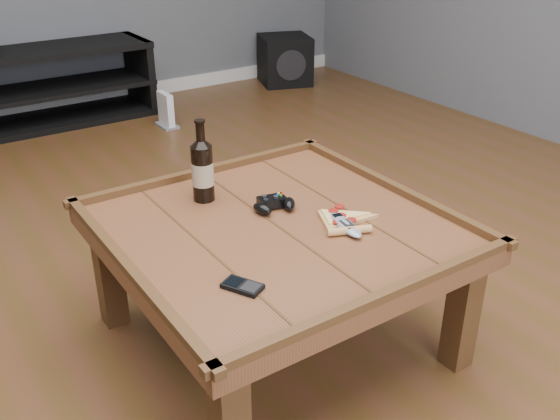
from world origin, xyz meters
TOP-DOWN VIEW (x-y plane):
  - ground at (0.00, 0.00)m, footprint 6.00×6.00m
  - baseboard at (0.00, 2.99)m, footprint 5.00×0.02m
  - coffee_table at (0.00, 0.00)m, footprint 1.03×1.03m
  - media_console at (0.00, 2.75)m, footprint 1.40×0.45m
  - beer_bottle at (-0.10, 0.29)m, footprint 0.07×0.07m
  - game_controller at (0.05, 0.10)m, footprint 0.16×0.12m
  - pizza_slice at (0.18, -0.10)m, footprint 0.24×0.29m
  - smartphone at (-0.27, -0.24)m, footprint 0.10×0.12m
  - remote_control at (0.16, -0.13)m, footprint 0.08×0.18m
  - subwoofer at (1.89, 2.71)m, footprint 0.48×0.48m
  - game_console at (0.63, 2.26)m, footprint 0.10×0.18m

SIDE VIEW (x-z plane):
  - ground at x=0.00m, z-range 0.00..0.00m
  - baseboard at x=0.00m, z-range 0.00..0.10m
  - game_console at x=0.63m, z-range -0.01..0.22m
  - subwoofer at x=1.89m, z-range 0.00..0.38m
  - media_console at x=0.00m, z-range 0.00..0.50m
  - coffee_table at x=0.00m, z-range 0.15..0.63m
  - smartphone at x=-0.27m, z-range 0.45..0.46m
  - pizza_slice at x=0.18m, z-range 0.45..0.47m
  - remote_control at x=0.16m, z-range 0.45..0.48m
  - game_controller at x=0.05m, z-range 0.45..0.49m
  - beer_bottle at x=-0.10m, z-range 0.42..0.70m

